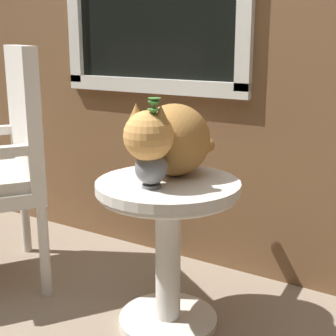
# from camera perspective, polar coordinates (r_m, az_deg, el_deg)

# --- Properties ---
(wicker_side_table) EXTENTS (0.53, 0.53, 0.57)m
(wicker_side_table) POSITION_cam_1_polar(r_m,az_deg,el_deg) (1.86, -0.00, -6.56)
(wicker_side_table) COLOR silver
(wicker_side_table) RESTS_ON ground_plane
(cat) EXTENTS (0.29, 0.61, 0.29)m
(cat) POSITION_cam_1_polar(r_m,az_deg,el_deg) (1.83, 0.23, 3.30)
(cat) COLOR #AD7A3D
(cat) RESTS_ON wicker_side_table
(pewter_vase_with_ivy) EXTENTS (0.11, 0.11, 0.31)m
(pewter_vase_with_ivy) POSITION_cam_1_polar(r_m,az_deg,el_deg) (1.71, -1.91, 0.80)
(pewter_vase_with_ivy) COLOR slate
(pewter_vase_with_ivy) RESTS_ON wicker_side_table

